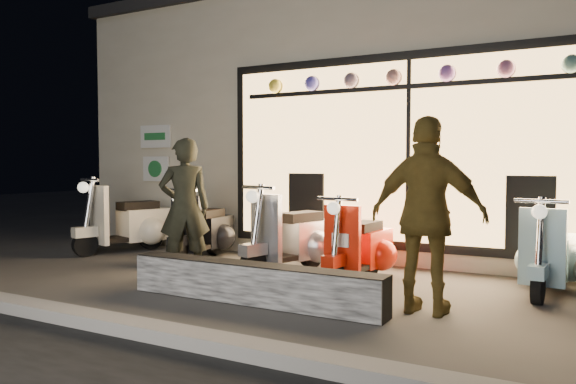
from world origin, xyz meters
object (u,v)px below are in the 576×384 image
Objects in this scene: scooter_red at (362,246)px; man at (185,207)px; graffiti_barrier at (253,283)px; scooter_silver at (298,237)px; woman at (428,215)px.

man is at bearing -152.09° from scooter_red.
scooter_silver is (-0.42, 1.75, 0.23)m from graffiti_barrier.
woman is at bearing 129.19° from man.
woman reaches higher than graffiti_barrier.
man is (-1.48, 0.76, 0.65)m from graffiti_barrier.
woman is (1.11, -1.20, 0.53)m from scooter_red.
man is at bearing -121.50° from scooter_silver.
graffiti_barrier is 1.79m from man.
man is 3.13m from woman.
scooter_silver is 0.89× the size of man.
scooter_silver is at bearing -31.84° from woman.
scooter_red is 0.75× the size of woman.
graffiti_barrier is 1.82m from scooter_silver.
woman reaches higher than man.
woman is at bearing 15.10° from graffiti_barrier.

